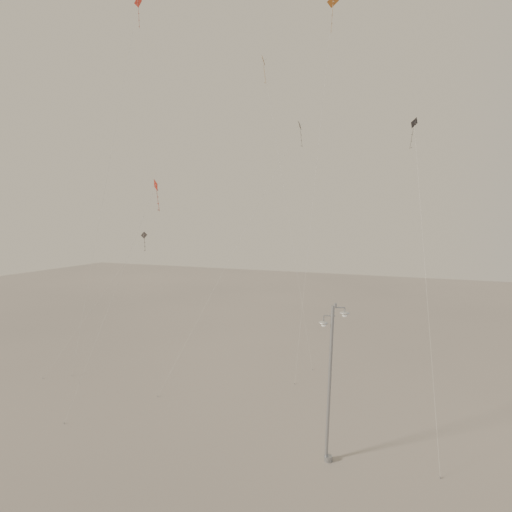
% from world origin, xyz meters
% --- Properties ---
extents(ground, '(160.00, 160.00, 0.00)m').
position_xyz_m(ground, '(0.00, 0.00, 0.00)').
color(ground, gray).
rests_on(ground, ground).
extents(street_lamp, '(1.57, 0.83, 8.85)m').
position_xyz_m(street_lamp, '(7.62, 1.64, 4.72)').
color(street_lamp, '#95979D').
rests_on(street_lamp, ground).
extents(kite_0, '(1.59, 9.13, 34.82)m').
position_xyz_m(kite_0, '(-14.29, 12.55, 26.63)').
color(kite_0, maroon).
rests_on(kite_0, ground).
extents(kite_1, '(8.62, 9.31, 21.50)m').
position_xyz_m(kite_1, '(0.58, 11.88, 16.32)').
color(kite_1, '#302A28').
rests_on(kite_1, ground).
extents(kite_2, '(1.28, 10.24, 34.71)m').
position_xyz_m(kite_2, '(3.56, 19.17, 28.01)').
color(kite_2, brown).
rests_on(kite_2, ground).
extents(kite_3, '(5.71, 3.29, 15.83)m').
position_xyz_m(kite_3, '(-4.91, 1.80, 12.35)').
color(kite_3, maroon).
rests_on(kite_3, ground).
extents(kite_4, '(2.16, 10.67, 20.67)m').
position_xyz_m(kite_4, '(11.75, 10.37, 15.95)').
color(kite_4, '#302A28').
rests_on(kite_4, ground).
extents(kite_5, '(6.31, 4.47, 29.19)m').
position_xyz_m(kite_5, '(-1.32, 17.72, 23.08)').
color(kite_5, brown).
rests_on(kite_5, ground).
extents(kite_6, '(7.94, 4.25, 12.30)m').
position_xyz_m(kite_6, '(-11.18, 7.44, 9.10)').
color(kite_6, '#302A28').
rests_on(kite_6, ground).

